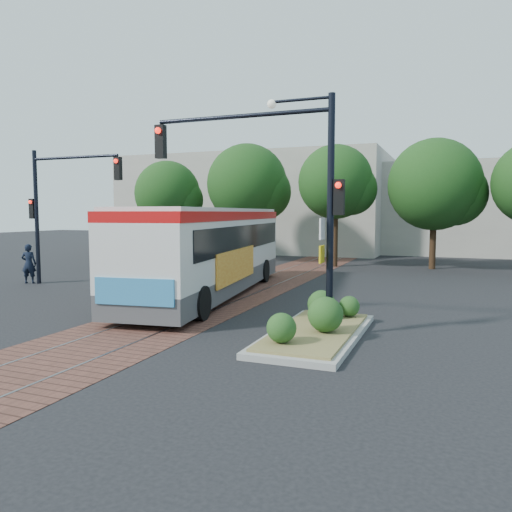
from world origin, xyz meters
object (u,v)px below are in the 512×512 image
object	(u,v)px
signal_pole_main	(284,177)
city_bus	(211,247)
officer	(29,264)
signal_pole_left	(56,198)
traffic_island	(318,324)
parked_car	(130,260)

from	to	relation	value
signal_pole_main	city_bus	bearing A→B (deg)	133.43
city_bus	officer	xyz separation A→B (m)	(-9.15, -0.23, -0.99)
signal_pole_left	signal_pole_main	bearing A→B (deg)	-21.45
traffic_island	parked_car	distance (m)	17.25
signal_pole_main	parked_car	size ratio (longest dim) A/B	1.51
traffic_island	city_bus	bearing A→B (deg)	138.29
officer	parked_car	size ratio (longest dim) A/B	0.45
traffic_island	signal_pole_main	xyz separation A→B (m)	(-0.96, 0.09, 3.83)
city_bus	parked_car	world-z (taller)	city_bus
traffic_island	officer	distance (m)	15.49
traffic_island	officer	xyz separation A→B (m)	(-14.73, 4.74, 0.57)
signal_pole_left	traffic_island	bearing A→B (deg)	-20.36
parked_car	officer	bearing A→B (deg)	-173.68
signal_pole_left	officer	xyz separation A→B (m)	(-1.55, -0.15, -2.96)
signal_pole_left	parked_car	bearing A→B (deg)	93.23
signal_pole_main	officer	xyz separation A→B (m)	(-13.78, 4.65, -3.25)
signal_pole_left	officer	distance (m)	3.34
officer	signal_pole_left	bearing A→B (deg)	162.71
signal_pole_left	parked_car	size ratio (longest dim) A/B	1.51
city_bus	traffic_island	size ratio (longest dim) A/B	2.48
signal_pole_main	officer	bearing A→B (deg)	161.34
signal_pole_main	officer	distance (m)	14.90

